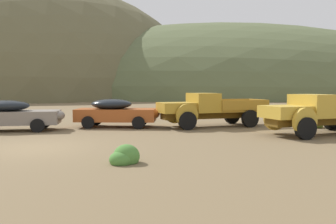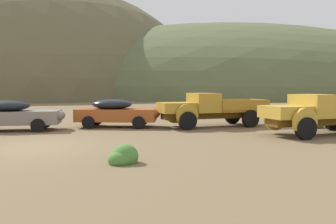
{
  "view_description": "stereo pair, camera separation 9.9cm",
  "coord_description": "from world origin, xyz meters",
  "views": [
    {
      "loc": [
        4.73,
        -12.24,
        2.23
      ],
      "look_at": [
        4.91,
        3.62,
        1.05
      ],
      "focal_mm": 36.1,
      "sensor_mm": 36.0,
      "label": 1
    },
    {
      "loc": [
        4.83,
        -12.24,
        2.23
      ],
      "look_at": [
        4.91,
        3.62,
        1.05
      ],
      "focal_mm": 36.1,
      "sensor_mm": 36.0,
      "label": 2
    }
  ],
  "objects": [
    {
      "name": "truck_faded_yellow",
      "position": [
        11.73,
        3.32,
        1.0
      ],
      "size": [
        6.22,
        3.86,
        1.89
      ],
      "rotation": [
        0.0,
        0.0,
        3.47
      ],
      "color": "brown",
      "rests_on": "ground"
    },
    {
      "name": "car_primer_gray",
      "position": [
        -2.96,
        4.94,
        0.82
      ],
      "size": [
        5.26,
        2.52,
        1.57
      ],
      "rotation": [
        0.0,
        0.0,
        0.16
      ],
      "color": "slate",
      "rests_on": "ground"
    },
    {
      "name": "hill_far_left",
      "position": [
        -29.44,
        74.77,
        0.0
      ],
      "size": [
        87.21,
        89.46,
        54.58
      ],
      "primitive_type": "ellipsoid",
      "color": "brown",
      "rests_on": "ground"
    },
    {
      "name": "truck_mustard",
      "position": [
        7.02,
        6.52,
        1.0
      ],
      "size": [
        6.4,
        3.75,
        1.89
      ],
      "rotation": [
        0.0,
        0.0,
        3.46
      ],
      "color": "#593D12",
      "rests_on": "ground"
    },
    {
      "name": "ground_plane",
      "position": [
        0.0,
        0.0,
        0.0
      ],
      "size": [
        300.0,
        300.0,
        0.0
      ],
      "primitive_type": "plane",
      "color": "brown"
    },
    {
      "name": "bush_between_trucks",
      "position": [
        12.99,
        6.22,
        0.25
      ],
      "size": [
        1.17,
        1.08,
        1.0
      ],
      "color": "olive",
      "rests_on": "ground"
    },
    {
      "name": "bush_back_edge",
      "position": [
        3.56,
        -2.48,
        0.18
      ],
      "size": [
        0.88,
        0.82,
        0.71
      ],
      "color": "#4C8438",
      "rests_on": "ground"
    },
    {
      "name": "hill_far_right",
      "position": [
        17.9,
        71.34,
        0.0
      ],
      "size": [
        110.56,
        69.98,
        33.56
      ],
      "primitive_type": "ellipsoid",
      "color": "#56603D",
      "rests_on": "ground"
    },
    {
      "name": "car_oxide_orange",
      "position": [
        2.18,
        6.51,
        0.81
      ],
      "size": [
        4.69,
        2.12,
        1.57
      ],
      "rotation": [
        0.0,
        0.0,
        -0.05
      ],
      "color": "#A34C1E",
      "rests_on": "ground"
    }
  ]
}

